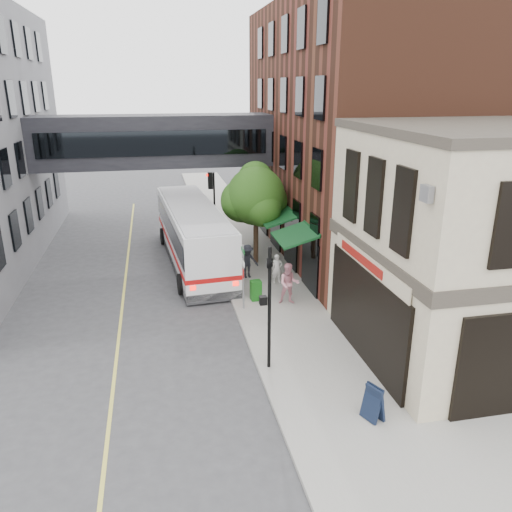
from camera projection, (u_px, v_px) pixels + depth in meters
name	position (u px, v px, depth m)	size (l,w,h in m)	color
ground	(271.00, 405.00, 15.94)	(120.00, 120.00, 0.00)	#38383A
sidewalk_main	(249.00, 258.00, 29.26)	(4.00, 60.00, 0.15)	gray
corner_building	(499.00, 244.00, 18.14)	(10.19, 8.12, 8.45)	#B8A98D
brick_building	(378.00, 133.00, 29.46)	(13.76, 18.00, 14.00)	#4B2617
skyway_bridge	(154.00, 141.00, 29.92)	(14.00, 3.18, 3.00)	black
traffic_signal_near	(269.00, 294.00, 16.89)	(0.44, 0.22, 4.60)	black
traffic_signal_far	(212.00, 194.00, 30.65)	(0.53, 0.28, 4.50)	black
street_sign_pole	(243.00, 271.00, 21.87)	(0.08, 0.75, 3.00)	gray
street_tree	(255.00, 196.00, 27.33)	(3.80, 3.20, 5.60)	#382619
lane_marking	(124.00, 295.00, 24.24)	(0.12, 40.00, 0.01)	#D8CC4C
bus	(193.00, 232.00, 28.11)	(3.64, 12.30, 3.26)	white
pedestrian_a	(277.00, 269.00, 25.15)	(0.55, 0.36, 1.49)	white
pedestrian_b	(289.00, 284.00, 22.68)	(0.94, 0.73, 1.93)	pink
pedestrian_c	(247.00, 261.00, 25.79)	(1.15, 0.66, 1.78)	black
newspaper_box	(256.00, 290.00, 23.20)	(0.48, 0.42, 0.95)	#145814
sandwich_board	(374.00, 403.00, 14.85)	(0.41, 0.63, 1.13)	black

